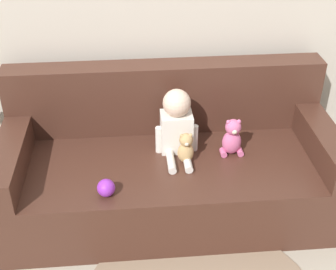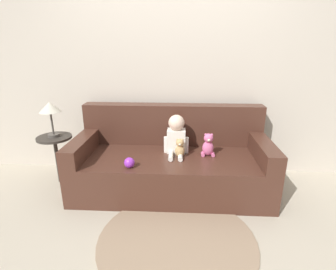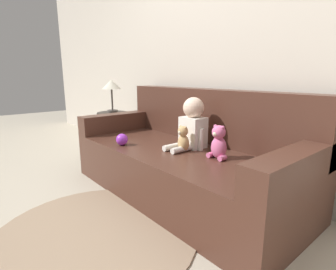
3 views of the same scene
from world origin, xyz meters
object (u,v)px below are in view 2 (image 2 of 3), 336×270
person_baby (176,136)px  toy_ball (129,163)px  teddy_bear_brown (180,148)px  plush_toy_side (208,145)px  side_table (52,124)px  couch (171,162)px

person_baby → toy_ball: size_ratio=4.12×
teddy_bear_brown → toy_ball: bearing=-150.3°
teddy_bear_brown → plush_toy_side: size_ratio=0.84×
person_baby → plush_toy_side: bearing=-12.0°
person_baby → side_table: (-1.31, 0.01, 0.10)m
person_baby → teddy_bear_brown: person_baby is taller
teddy_bear_brown → plush_toy_side: (0.29, 0.06, 0.01)m
person_baby → plush_toy_side: person_baby is taller
toy_ball → side_table: side_table is taller
teddy_bear_brown → couch: bearing=127.1°
plush_toy_side → toy_ball: plush_toy_side is taller
person_baby → toy_ball: person_baby is taller
teddy_bear_brown → person_baby: bearing=106.6°
teddy_bear_brown → toy_ball: teddy_bear_brown is taller
teddy_bear_brown → side_table: 1.37m
person_baby → side_table: bearing=179.4°
couch → plush_toy_side: size_ratio=8.35×
toy_ball → side_table: bearing=155.5°
couch → side_table: (-1.26, 0.03, 0.39)m
couch → plush_toy_side: (0.37, -0.05, 0.22)m
teddy_bear_brown → side_table: size_ratio=0.22×
couch → teddy_bear_brown: size_ratio=9.98×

